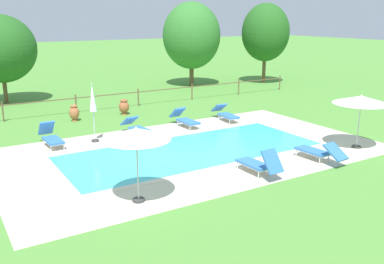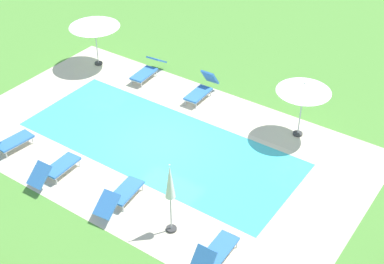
{
  "view_description": "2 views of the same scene",
  "coord_description": "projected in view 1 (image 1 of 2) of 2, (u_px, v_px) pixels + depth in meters",
  "views": [
    {
      "loc": [
        -8.5,
        -13.93,
        5.2
      ],
      "look_at": [
        0.31,
        0.5,
        0.6
      ],
      "focal_mm": 39.91,
      "sensor_mm": 36.0,
      "label": 1
    },
    {
      "loc": [
        -10.04,
        12.44,
        11.95
      ],
      "look_at": [
        -1.13,
        -0.42,
        0.74
      ],
      "focal_mm": 51.35,
      "sensor_mm": 36.0,
      "label": 2
    }
  ],
  "objects": [
    {
      "name": "patio_umbrella_open_foreground",
      "position": [
        136.0,
        134.0,
        11.86
      ],
      "size": [
        1.96,
        1.96,
        2.24
      ],
      "color": "#383838",
      "rests_on": "ground"
    },
    {
      "name": "sun_lounger_north_end",
      "position": [
        259.0,
        163.0,
        14.39
      ],
      "size": [
        0.65,
        1.84,
        1.02
      ],
      "color": "#3370BC",
      "rests_on": "ground"
    },
    {
      "name": "pool_deck_paving",
      "position": [
        192.0,
        150.0,
        17.11
      ],
      "size": [
        14.89,
        8.74,
        0.01
      ],
      "primitive_type": "cube",
      "color": "beige",
      "rests_on": "ground"
    },
    {
      "name": "tree_far_west",
      "position": [
        0.0,
        49.0,
        25.54
      ],
      "size": [
        4.2,
        4.2,
        5.35
      ],
      "color": "brown",
      "rests_on": "ground"
    },
    {
      "name": "tree_centre",
      "position": [
        192.0,
        36.0,
        32.17
      ],
      "size": [
        4.36,
        4.36,
        6.27
      ],
      "color": "brown",
      "rests_on": "ground"
    },
    {
      "name": "perimeter_fence",
      "position": [
        108.0,
        97.0,
        24.4
      ],
      "size": [
        26.34,
        0.08,
        1.05
      ],
      "color": "brown",
      "rests_on": "ground"
    },
    {
      "name": "ground_plane",
      "position": [
        192.0,
        150.0,
        17.11
      ],
      "size": [
        160.0,
        160.0,
        0.0
      ],
      "primitive_type": "plane",
      "color": "#518E38"
    },
    {
      "name": "patio_umbrella_closed_row_west",
      "position": [
        93.0,
        102.0,
        17.85
      ],
      "size": [
        0.32,
        0.32,
        2.52
      ],
      "color": "#383838",
      "rests_on": "ground"
    },
    {
      "name": "sun_lounger_north_near_steps",
      "position": [
        185.0,
        119.0,
        20.71
      ],
      "size": [
        0.67,
        1.99,
        0.87
      ],
      "color": "#3370BC",
      "rests_on": "ground"
    },
    {
      "name": "pool_coping_rim",
      "position": [
        192.0,
        150.0,
        17.11
      ],
      "size": [
        10.8,
        4.66,
        0.01
      ],
      "color": "beige",
      "rests_on": "ground"
    },
    {
      "name": "swimming_pool_water",
      "position": [
        192.0,
        150.0,
        17.11
      ],
      "size": [
        10.32,
        4.18,
        0.01
      ],
      "primitive_type": "cube",
      "color": "#42CCD6",
      "rests_on": "ground"
    },
    {
      "name": "sun_lounger_north_far",
      "position": [
        51.0,
        137.0,
        17.6
      ],
      "size": [
        0.66,
        1.9,
        0.97
      ],
      "color": "#3370BC",
      "rests_on": "ground"
    },
    {
      "name": "terracotta_urn_by_tree",
      "position": [
        124.0,
        107.0,
        23.23
      ],
      "size": [
        0.55,
        0.55,
        0.81
      ],
      "color": "#A85B38",
      "rests_on": "ground"
    },
    {
      "name": "sun_lounger_south_near_corner",
      "position": [
        226.0,
        114.0,
        21.91
      ],
      "size": [
        0.82,
        2.07,
        0.81
      ],
      "color": "#3370BC",
      "rests_on": "ground"
    },
    {
      "name": "sun_lounger_south_mid",
      "position": [
        319.0,
        151.0,
        15.78
      ],
      "size": [
        0.74,
        2.07,
        0.79
      ],
      "color": "#3370BC",
      "rests_on": "ground"
    },
    {
      "name": "tree_east_mid",
      "position": [
        266.0,
        33.0,
        33.43
      ],
      "size": [
        3.73,
        3.73,
        6.21
      ],
      "color": "brown",
      "rests_on": "ground"
    },
    {
      "name": "patio_umbrella_open_by_bench",
      "position": [
        361.0,
        100.0,
        16.93
      ],
      "size": [
        2.21,
        2.21,
        2.19
      ],
      "color": "#383838",
      "rests_on": "ground"
    },
    {
      "name": "sun_lounger_north_mid",
      "position": [
        137.0,
        127.0,
        19.19
      ],
      "size": [
        0.82,
        2.08,
        0.8
      ],
      "color": "#3370BC",
      "rests_on": "ground"
    },
    {
      "name": "terracotta_urn_near_fence",
      "position": [
        74.0,
        113.0,
        21.75
      ],
      "size": [
        0.5,
        0.5,
        0.82
      ],
      "color": "#B7663D",
      "rests_on": "ground"
    }
  ]
}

